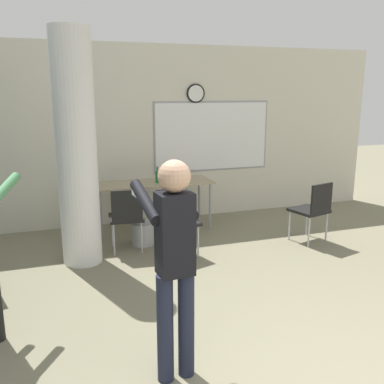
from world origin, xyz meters
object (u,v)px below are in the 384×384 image
(folding_table, at_px, (153,186))
(person_playing_front, at_px, (174,254))
(bottle_on_table, at_px, (157,177))
(chair_table_front, at_px, (175,217))
(chair_mid_room, at_px, (313,207))
(chair_table_left, at_px, (126,215))

(folding_table, relative_size, person_playing_front, 1.07)
(bottle_on_table, bearing_deg, chair_table_front, -91.55)
(chair_mid_room, distance_m, chair_table_left, 2.57)
(person_playing_front, bearing_deg, chair_table_front, 73.40)
(chair_table_front, height_order, person_playing_front, person_playing_front)
(folding_table, distance_m, chair_table_front, 1.10)
(chair_mid_room, relative_size, person_playing_front, 0.53)
(bottle_on_table, relative_size, chair_table_left, 0.28)
(folding_table, bearing_deg, person_playing_front, -101.14)
(chair_table_front, relative_size, person_playing_front, 0.53)
(bottle_on_table, xyz_separation_m, chair_mid_room, (1.93, -1.17, -0.34))
(bottle_on_table, bearing_deg, person_playing_front, -102.18)
(chair_mid_room, bearing_deg, chair_table_front, 175.37)
(folding_table, distance_m, chair_table_left, 0.96)
(chair_table_front, bearing_deg, chair_mid_room, -4.63)
(chair_mid_room, bearing_deg, chair_table_left, 169.38)
(folding_table, bearing_deg, chair_table_front, -88.82)
(person_playing_front, bearing_deg, chair_mid_room, 39.32)
(chair_mid_room, distance_m, person_playing_front, 3.45)
(chair_table_left, bearing_deg, folding_table, 54.27)
(folding_table, height_order, bottle_on_table, bottle_on_table)
(folding_table, relative_size, bottle_on_table, 7.27)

